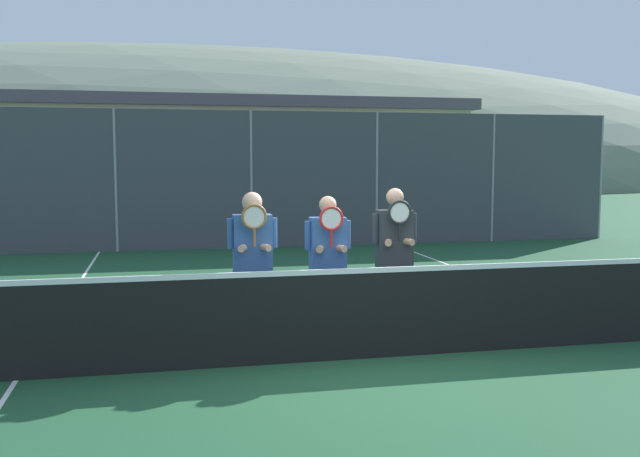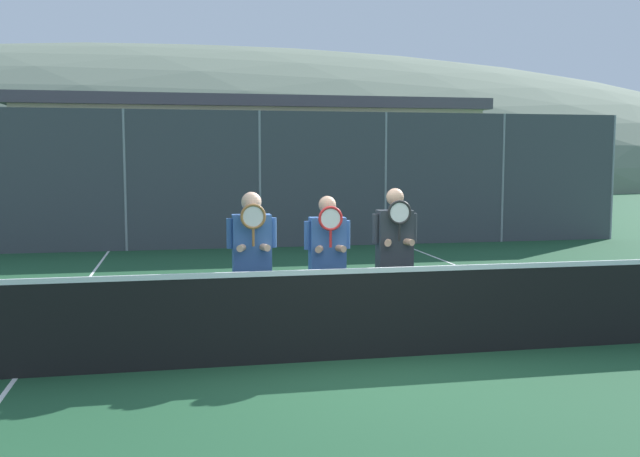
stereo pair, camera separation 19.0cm
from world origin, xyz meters
name	(u,v)px [view 1 (the left image)]	position (x,y,z in m)	size (l,w,h in m)	color
ground_plane	(365,358)	(0.00, 0.00, 0.00)	(120.00, 120.00, 0.00)	#1E4C2D
hill_distant	(184,181)	(0.00, 61.61, 0.00)	(120.36, 66.86, 23.40)	slate
clubhouse_building	(241,160)	(0.63, 17.61, 2.09)	(15.36, 5.50, 4.13)	beige
fence_back	(251,180)	(0.00, 9.82, 1.65)	(18.93, 0.06, 3.30)	gray
tennis_net	(366,312)	(0.00, 0.00, 0.51)	(9.57, 0.09, 1.09)	gray
court_line_left_sideline	(59,315)	(-3.55, 3.00, 0.00)	(0.05, 16.00, 0.01)	white
court_line_right_sideline	(526,293)	(3.55, 3.00, 0.00)	(0.05, 16.00, 0.01)	white
player_leftmost	(253,257)	(-1.15, 0.59, 1.07)	(0.56, 0.34, 1.79)	white
player_center_left	(328,259)	(-0.28, 0.60, 1.01)	(0.54, 0.34, 1.74)	black
player_center_right	(395,253)	(0.53, 0.61, 1.06)	(0.54, 0.34, 1.82)	#232838
car_far_left	(32,205)	(-5.38, 12.31, 0.95)	(4.54, 1.93, 1.87)	silver
car_left_of_center	(232,207)	(-0.27, 11.83, 0.87)	(4.66, 2.04, 1.68)	silver
car_center	(405,203)	(4.70, 12.10, 0.88)	(4.24, 2.07, 1.70)	#B2B7BC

